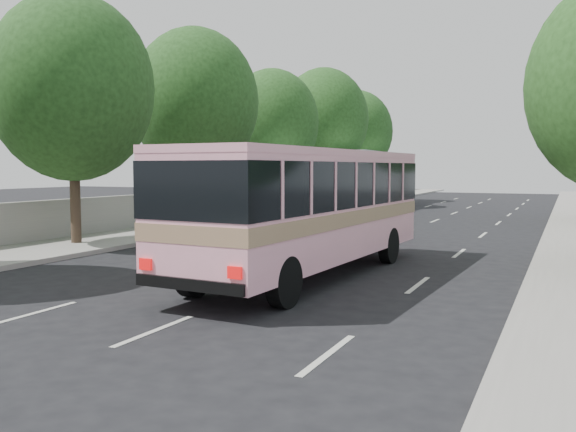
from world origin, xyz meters
The scene contains 14 objects.
ground centered at (0.00, 0.00, 0.00)m, with size 120.00×120.00×0.00m, color black.
sidewalk_left centered at (-8.50, 20.00, 0.07)m, with size 4.00×90.00×0.15m, color #9E998E.
low_wall centered at (-10.30, 20.00, 0.90)m, with size 0.30×90.00×1.50m, color #9E998E.
tree_left_b centered at (-8.42, 5.94, 5.82)m, with size 5.70×5.70×8.88m.
tree_left_c centered at (-8.62, 13.94, 6.12)m, with size 6.00×6.00×9.35m.
tree_left_d centered at (-8.52, 21.94, 5.63)m, with size 5.52×5.52×8.60m.
tree_left_e centered at (-8.42, 29.94, 6.43)m, with size 6.30×6.30×9.82m.
tree_left_f centered at (-8.62, 37.94, 6.00)m, with size 5.88×5.88×9.16m.
pink_bus centered at (1.37, 4.00, 2.03)m, with size 3.13×10.32×3.25m.
pink_taxi centered at (0.07, 11.17, 0.86)m, with size 2.02×5.03×1.71m, color #EC1471.
white_pickup centered at (-4.50, 9.18, 0.79)m, with size 2.21×5.44×1.58m, color silver.
tour_coach_front centered at (-6.30, 22.46, 2.11)m, with size 3.22×11.85×3.51m.
tour_coach_rear centered at (-5.97, 32.36, 2.36)m, with size 3.82×13.29×3.93m.
taxi_roof_sign centered at (0.07, 11.17, 1.80)m, with size 0.55×0.18×0.18m, color silver.
Camera 1 is at (7.43, -10.41, 2.82)m, focal length 38.00 mm.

